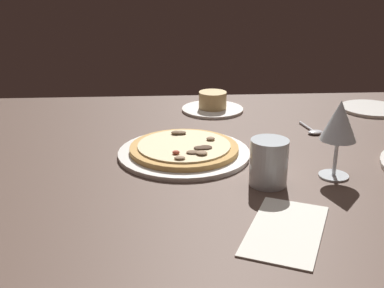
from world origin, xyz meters
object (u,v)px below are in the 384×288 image
water_glass (269,166)px  side_plate (371,109)px  ramekin_on_saucer (213,104)px  spoon (313,131)px  paper_menu (286,230)px  pizza_main (184,150)px  wine_glass_far (339,123)px

water_glass → side_plate: bearing=49.8°
ramekin_on_saucer → spoon: ramekin_on_saucer is taller
side_plate → paper_menu: 79.33cm
water_glass → spoon: size_ratio=0.88×
ramekin_on_saucer → spoon: bearing=-41.7°
pizza_main → side_plate: bearing=29.7°
pizza_main → paper_menu: bearing=-66.4°
pizza_main → ramekin_on_saucer: bearing=74.0°
pizza_main → spoon: 36.73cm
spoon → pizza_main: bearing=-158.0°
spoon → wine_glass_far: bearing=-98.3°
wine_glass_far → paper_menu: bearing=-125.9°
pizza_main → paper_menu: pizza_main is taller
pizza_main → side_plate: 65.92cm
side_plate → paper_menu: bearing=-122.2°
water_glass → side_plate: 64.40cm
pizza_main → ramekin_on_saucer: size_ratio=1.65×
wine_glass_far → pizza_main: bearing=155.4°
water_glass → paper_menu: (-0.74, -18.02, -3.83)cm
wine_glass_far → spoon: bearing=81.7°
paper_menu → wine_glass_far: bearing=78.5°
water_glass → pizza_main: bearing=133.8°
wine_glass_far → water_glass: wine_glass_far is taller
ramekin_on_saucer → wine_glass_far: size_ratio=1.12×
ramekin_on_saucer → spoon: 32.16cm
paper_menu → side_plate: bearing=82.2°
water_glass → spoon: 35.49cm
ramekin_on_saucer → water_glass: bearing=-83.7°
paper_menu → water_glass: bearing=112.0°
ramekin_on_saucer → paper_menu: ramekin_on_saucer is taller
ramekin_on_saucer → paper_menu: (4.96, -69.62, -1.83)cm
spoon → water_glass: bearing=-121.2°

